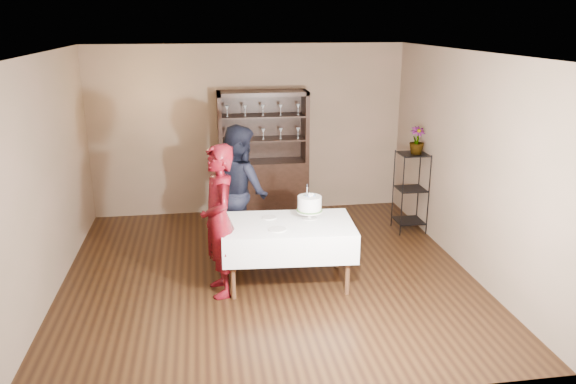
% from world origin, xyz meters
% --- Properties ---
extents(floor, '(5.00, 5.00, 0.00)m').
position_xyz_m(floor, '(0.00, 0.00, 0.00)').
color(floor, black).
rests_on(floor, ground).
extents(ceiling, '(5.00, 5.00, 0.00)m').
position_xyz_m(ceiling, '(0.00, 0.00, 2.70)').
color(ceiling, silver).
rests_on(ceiling, back_wall).
extents(back_wall, '(5.00, 0.02, 2.70)m').
position_xyz_m(back_wall, '(0.00, 2.50, 1.35)').
color(back_wall, brown).
rests_on(back_wall, floor).
extents(wall_left, '(0.02, 5.00, 2.70)m').
position_xyz_m(wall_left, '(-2.50, 0.00, 1.35)').
color(wall_left, brown).
rests_on(wall_left, floor).
extents(wall_right, '(0.02, 5.00, 2.70)m').
position_xyz_m(wall_right, '(2.50, 0.00, 1.35)').
color(wall_right, brown).
rests_on(wall_right, floor).
extents(china_hutch, '(1.40, 0.48, 2.00)m').
position_xyz_m(china_hutch, '(0.20, 2.25, 0.66)').
color(china_hutch, black).
rests_on(china_hutch, floor).
extents(plant_etagere, '(0.42, 0.42, 1.20)m').
position_xyz_m(plant_etagere, '(2.28, 1.20, 0.65)').
color(plant_etagere, black).
rests_on(plant_etagere, floor).
extents(cake_table, '(1.59, 1.05, 0.77)m').
position_xyz_m(cake_table, '(0.21, -0.26, 0.58)').
color(cake_table, white).
rests_on(cake_table, floor).
extents(woman, '(0.52, 0.70, 1.76)m').
position_xyz_m(woman, '(-0.60, -0.40, 0.88)').
color(woman, '#3A0511').
rests_on(woman, floor).
extents(man, '(0.98, 1.07, 1.78)m').
position_xyz_m(man, '(-0.28, 0.69, 0.89)').
color(man, black).
rests_on(man, floor).
extents(cake, '(0.32, 0.32, 0.44)m').
position_xyz_m(cake, '(0.49, -0.15, 0.94)').
color(cake, white).
rests_on(cake, cake_table).
extents(plate_near, '(0.22, 0.22, 0.01)m').
position_xyz_m(plate_near, '(0.06, -0.47, 0.77)').
color(plate_near, white).
rests_on(plate_near, cake_table).
extents(plate_far, '(0.22, 0.22, 0.01)m').
position_xyz_m(plate_far, '(0.01, -0.06, 0.77)').
color(plate_far, white).
rests_on(plate_far, cake_table).
extents(potted_plant, '(0.24, 0.24, 0.39)m').
position_xyz_m(potted_plant, '(2.32, 1.18, 1.38)').
color(potted_plant, '#457236').
rests_on(potted_plant, plant_etagere).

